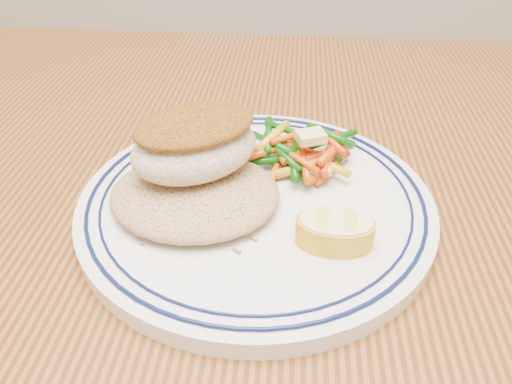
% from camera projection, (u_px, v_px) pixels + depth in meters
% --- Properties ---
extents(dining_table, '(1.50, 0.90, 0.75)m').
position_uv_depth(dining_table, '(291.00, 311.00, 0.45)').
color(dining_table, '#522B10').
rests_on(dining_table, ground).
extents(plate, '(0.28, 0.28, 0.02)m').
position_uv_depth(plate, '(256.00, 202.00, 0.40)').
color(plate, white).
rests_on(plate, dining_table).
extents(rice_pilaf, '(0.13, 0.12, 0.03)m').
position_uv_depth(rice_pilaf, '(195.00, 190.00, 0.39)').
color(rice_pilaf, '#9D764E').
rests_on(rice_pilaf, plate).
extents(fish_fillet, '(0.12, 0.12, 0.05)m').
position_uv_depth(fish_fillet, '(195.00, 143.00, 0.38)').
color(fish_fillet, beige).
rests_on(fish_fillet, rice_pilaf).
extents(vegetable_pile, '(0.10, 0.09, 0.03)m').
position_uv_depth(vegetable_pile, '(302.00, 152.00, 0.43)').
color(vegetable_pile, '#0C4C09').
rests_on(vegetable_pile, plate).
extents(butter_pat, '(0.03, 0.02, 0.01)m').
position_uv_depth(butter_pat, '(311.00, 137.00, 0.41)').
color(butter_pat, '#F3DA77').
rests_on(butter_pat, vegetable_pile).
extents(lemon_wedge, '(0.06, 0.05, 0.02)m').
position_uv_depth(lemon_wedge, '(335.00, 230.00, 0.35)').
color(lemon_wedge, gold).
rests_on(lemon_wedge, plate).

